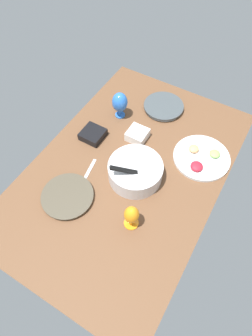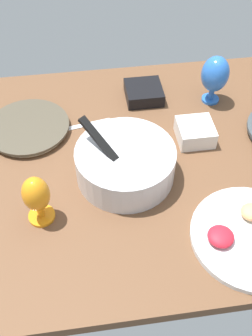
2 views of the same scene
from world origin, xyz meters
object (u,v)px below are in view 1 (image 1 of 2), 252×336
(dinner_plate_right, at_px, (68,196))
(mixing_bowl, at_px, (135,171))
(fruit_platter, at_px, (201,157))
(dinner_plate_left, at_px, (164,107))
(square_bowl_white, at_px, (137,134))
(square_bowl_black, at_px, (93,134))
(hurricane_glass_blue, at_px, (120,103))
(hurricane_glass_orange, at_px, (132,216))

(dinner_plate_right, relative_size, mixing_bowl, 0.94)
(fruit_platter, bearing_deg, dinner_plate_left, -124.65)
(mixing_bowl, bearing_deg, dinner_plate_left, -169.76)
(fruit_platter, height_order, square_bowl_white, square_bowl_white)
(fruit_platter, bearing_deg, dinner_plate_right, -40.63)
(dinner_plate_left, distance_m, square_bowl_white, 0.32)
(square_bowl_black, height_order, square_bowl_white, square_bowl_white)
(dinner_plate_right, relative_size, square_bowl_white, 2.40)
(dinner_plate_left, bearing_deg, hurricane_glass_blue, -47.03)
(dinner_plate_right, distance_m, fruit_platter, 0.81)
(square_bowl_white, bearing_deg, hurricane_glass_blue, -120.00)
(dinner_plate_right, distance_m, mixing_bowl, 0.40)
(hurricane_glass_orange, height_order, square_bowl_white, hurricane_glass_orange)
(dinner_plate_right, xyz_separation_m, fruit_platter, (-0.62, 0.53, -0.00))
(fruit_platter, relative_size, hurricane_glass_orange, 2.04)
(hurricane_glass_orange, xyz_separation_m, square_bowl_white, (-0.52, -0.25, -0.06))
(dinner_plate_right, height_order, square_bowl_white, square_bowl_white)
(dinner_plate_right, relative_size, square_bowl_black, 2.11)
(square_bowl_white, bearing_deg, dinner_plate_right, -12.06)
(fruit_platter, distance_m, hurricane_glass_blue, 0.61)
(hurricane_glass_blue, xyz_separation_m, square_bowl_white, (0.11, 0.19, -0.08))
(dinner_plate_right, xyz_separation_m, hurricane_glass_blue, (-0.68, -0.07, 0.10))
(dinner_plate_right, xyz_separation_m, mixing_bowl, (-0.31, 0.25, 0.05))
(dinner_plate_left, relative_size, mixing_bowl, 0.88)
(hurricane_glass_blue, relative_size, square_bowl_black, 1.37)
(mixing_bowl, bearing_deg, hurricane_glass_orange, 25.62)
(mixing_bowl, relative_size, fruit_platter, 0.91)
(dinner_plate_right, distance_m, hurricane_glass_orange, 0.39)
(mixing_bowl, xyz_separation_m, square_bowl_white, (-0.26, -0.13, -0.02))
(dinner_plate_left, relative_size, fruit_platter, 0.80)
(mixing_bowl, distance_m, square_bowl_black, 0.39)
(mixing_bowl, relative_size, square_bowl_black, 2.26)
(fruit_platter, bearing_deg, hurricane_glass_orange, -15.04)
(dinner_plate_right, height_order, hurricane_glass_blue, hurricane_glass_blue)
(dinner_plate_right, height_order, hurricane_glass_orange, hurricane_glass_orange)
(fruit_platter, xyz_separation_m, hurricane_glass_blue, (-0.06, -0.60, 0.10))
(hurricane_glass_orange, distance_m, square_bowl_black, 0.63)
(dinner_plate_left, bearing_deg, hurricane_glass_orange, 15.33)
(dinner_plate_right, bearing_deg, dinner_plate_left, 170.60)
(dinner_plate_left, distance_m, hurricane_glass_orange, 0.87)
(hurricane_glass_blue, bearing_deg, fruit_platter, 84.35)
(hurricane_glass_blue, bearing_deg, square_bowl_black, -11.40)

